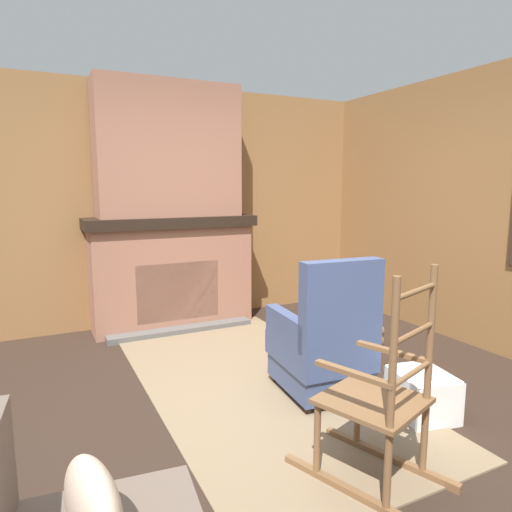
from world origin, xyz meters
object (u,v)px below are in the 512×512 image
object	(u,v)px
armchair	(323,347)
rocking_chair	(379,409)
firewood_stack	(359,333)
oil_lamp_vase	(121,209)
laundry_basket	(422,394)
storage_case	(186,210)

from	to	relation	value
armchair	rocking_chair	world-z (taller)	rocking_chair
firewood_stack	oil_lamp_vase	world-z (taller)	oil_lamp_vase
oil_lamp_vase	laundry_basket	bearing A→B (deg)	27.59
armchair	rocking_chair	distance (m)	1.00
firewood_stack	laundry_basket	size ratio (longest dim) A/B	0.83
rocking_chair	firewood_stack	distance (m)	2.13
firewood_stack	oil_lamp_vase	distance (m)	2.69
rocking_chair	storage_case	xyz separation A→B (m)	(-3.14, -0.00, 0.86)
armchair	laundry_basket	xyz separation A→B (m)	(0.55, 0.42, -0.22)
firewood_stack	oil_lamp_vase	xyz separation A→B (m)	(-1.44, -1.95, 1.18)
firewood_stack	oil_lamp_vase	bearing A→B (deg)	-126.51
laundry_basket	oil_lamp_vase	bearing A→B (deg)	-152.41
rocking_chair	oil_lamp_vase	bearing A→B (deg)	-7.56
laundry_basket	oil_lamp_vase	xyz separation A→B (m)	(-2.73, -1.43, 1.14)
laundry_basket	firewood_stack	bearing A→B (deg)	158.19
rocking_chair	laundry_basket	distance (m)	0.88
laundry_basket	oil_lamp_vase	world-z (taller)	oil_lamp_vase
oil_lamp_vase	firewood_stack	bearing A→B (deg)	53.49
firewood_stack	laundry_basket	world-z (taller)	laundry_basket
rocking_chair	oil_lamp_vase	distance (m)	3.33
oil_lamp_vase	storage_case	world-z (taller)	oil_lamp_vase
rocking_chair	storage_case	size ratio (longest dim) A/B	4.21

